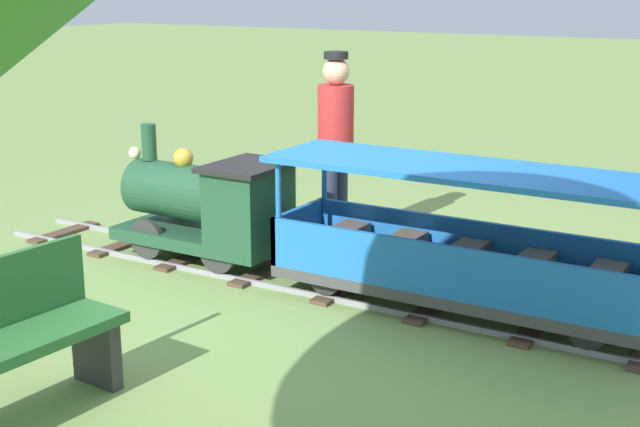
# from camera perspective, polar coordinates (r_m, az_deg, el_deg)

# --- Properties ---
(ground_plane) EXTENTS (60.00, 60.00, 0.00)m
(ground_plane) POSITION_cam_1_polar(r_m,az_deg,el_deg) (6.49, 0.59, -4.79)
(ground_plane) COLOR #75934C
(track) EXTENTS (0.73, 6.40, 0.04)m
(track) POSITION_cam_1_polar(r_m,az_deg,el_deg) (6.43, 1.53, -4.84)
(track) COLOR gray
(track) RESTS_ON ground_plane
(locomotive) EXTENTS (0.69, 1.45, 1.03)m
(locomotive) POSITION_cam_1_polar(r_m,az_deg,el_deg) (6.94, -7.17, 0.57)
(locomotive) COLOR #1E472D
(locomotive) RESTS_ON ground_plane
(passenger_car) EXTENTS (0.79, 2.70, 0.97)m
(passenger_car) POSITION_cam_1_polar(r_m,az_deg,el_deg) (5.93, 9.16, -2.61)
(passenger_car) COLOR #3F3F3F
(passenger_car) RESTS_ON ground_plane
(conductor_person) EXTENTS (0.30, 0.30, 1.62)m
(conductor_person) POSITION_cam_1_polar(r_m,az_deg,el_deg) (7.33, 1.02, 5.22)
(conductor_person) COLOR #282D47
(conductor_person) RESTS_ON ground_plane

